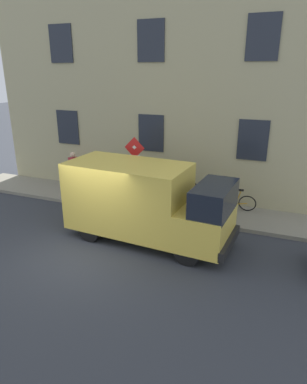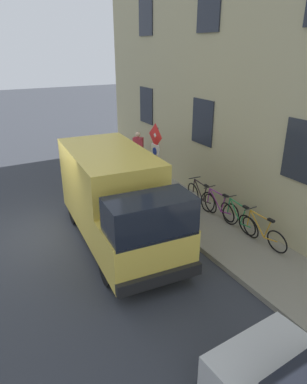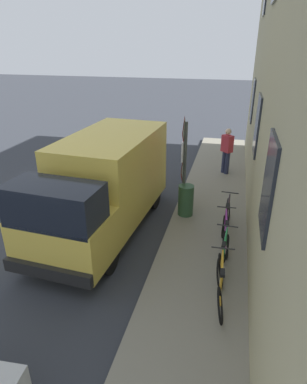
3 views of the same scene
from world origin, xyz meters
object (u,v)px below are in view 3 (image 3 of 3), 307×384
(bicycle_orange, at_px, (221,284))
(pedestrian, at_px, (227,150))
(litter_bin, at_px, (186,200))
(bicycle_green, at_px, (223,257))
(bicycle_black, at_px, (227,217))
(delivery_van, at_px, (104,183))
(bicycle_purple, at_px, (225,235))
(sign_post_stacked, at_px, (183,157))

(bicycle_orange, xyz_separation_m, pedestrian, (-0.23, 7.00, 0.56))
(litter_bin, bearing_deg, bicycle_green, -63.84)
(bicycle_black, xyz_separation_m, pedestrian, (-0.23, 4.26, 0.56))
(delivery_van, distance_m, litter_bin, 2.41)
(bicycle_black, relative_size, litter_bin, 1.90)
(delivery_van, relative_size, pedestrian, 3.17)
(bicycle_green, relative_size, bicycle_purple, 1.00)
(bicycle_green, bearing_deg, sign_post_stacked, 30.63)
(sign_post_stacked, relative_size, bicycle_black, 1.57)
(sign_post_stacked, distance_m, bicycle_black, 2.02)
(bicycle_orange, relative_size, bicycle_black, 1.00)
(bicycle_purple, distance_m, bicycle_black, 0.91)
(bicycle_orange, height_order, bicycle_black, same)
(delivery_van, relative_size, litter_bin, 6.06)
(bicycle_orange, distance_m, litter_bin, 3.53)
(bicycle_green, relative_size, litter_bin, 1.91)
(bicycle_green, bearing_deg, bicycle_orange, -176.69)
(delivery_van, xyz_separation_m, bicycle_green, (3.23, -1.37, -0.82))
(delivery_van, xyz_separation_m, litter_bin, (2.04, 1.04, -0.74))
(delivery_van, distance_m, bicycle_orange, 4.04)
(delivery_van, relative_size, bicycle_green, 3.17)
(bicycle_orange, bearing_deg, delivery_van, 52.09)
(sign_post_stacked, bearing_deg, pedestrian, 72.47)
(delivery_van, relative_size, bicycle_orange, 3.18)
(delivery_van, height_order, bicycle_green, delivery_van)
(sign_post_stacked, height_order, litter_bin, sign_post_stacked)
(sign_post_stacked, relative_size, delivery_van, 0.49)
(litter_bin, bearing_deg, sign_post_stacked, 130.41)
(sign_post_stacked, distance_m, bicycle_green, 3.20)
(bicycle_orange, height_order, pedestrian, pedestrian)
(sign_post_stacked, height_order, bicycle_black, sign_post_stacked)
(bicycle_black, distance_m, pedestrian, 4.31)
(bicycle_orange, xyz_separation_m, litter_bin, (-1.18, 3.32, 0.08))
(bicycle_black, height_order, pedestrian, pedestrian)
(delivery_van, height_order, pedestrian, delivery_van)
(bicycle_orange, relative_size, bicycle_green, 1.00)
(delivery_van, distance_m, bicycle_green, 3.60)
(delivery_van, bearing_deg, litter_bin, 120.76)
(pedestrian, bearing_deg, sign_post_stacked, -153.10)
(litter_bin, bearing_deg, pedestrian, 75.42)
(delivery_van, bearing_deg, sign_post_stacked, 126.47)
(delivery_van, distance_m, bicycle_black, 3.36)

